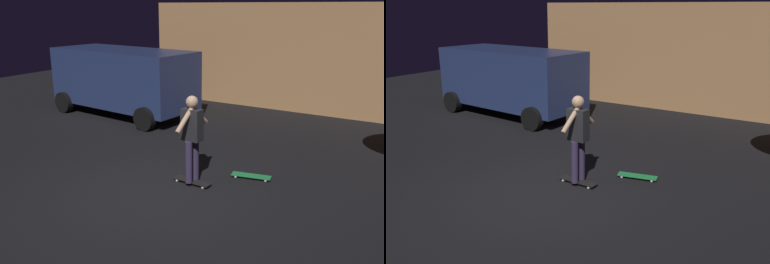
% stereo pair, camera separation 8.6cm
% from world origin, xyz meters
% --- Properties ---
extents(ground_plane, '(28.00, 28.00, 0.00)m').
position_xyz_m(ground_plane, '(0.00, 0.00, 0.00)').
color(ground_plane, black).
extents(low_building, '(11.21, 3.42, 3.41)m').
position_xyz_m(low_building, '(0.45, 9.10, 1.71)').
color(low_building, tan).
rests_on(low_building, ground_plane).
extents(parked_van, '(4.74, 2.54, 2.03)m').
position_xyz_m(parked_van, '(-4.32, 4.31, 1.16)').
color(parked_van, navy).
rests_on(parked_van, ground_plane).
extents(skateboard_ridden, '(0.79, 0.25, 0.07)m').
position_xyz_m(skateboard_ridden, '(0.36, 0.78, 0.06)').
color(skateboard_ridden, black).
rests_on(skateboard_ridden, ground_plane).
extents(skateboard_spare, '(0.80, 0.36, 0.07)m').
position_xyz_m(skateboard_spare, '(1.23, 1.63, 0.06)').
color(skateboard_spare, green).
rests_on(skateboard_spare, ground_plane).
extents(skater, '(0.39, 0.98, 1.67)m').
position_xyz_m(skater, '(0.36, 0.78, 1.04)').
color(skater, '#382D4C').
rests_on(skater, skateboard_ridden).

